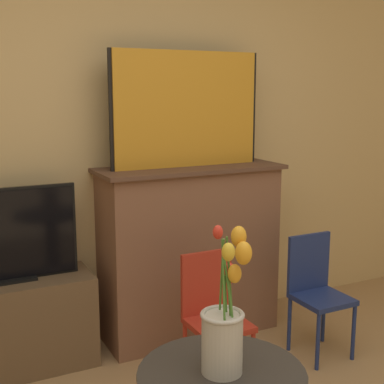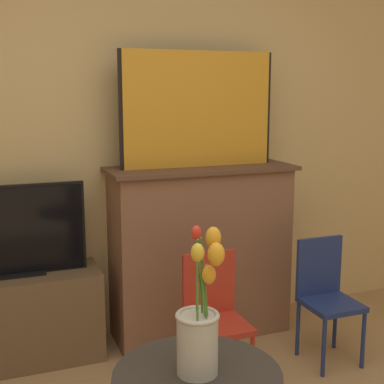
{
  "view_description": "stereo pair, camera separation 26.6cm",
  "coord_description": "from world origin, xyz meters",
  "px_view_note": "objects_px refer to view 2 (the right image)",
  "views": [
    {
      "loc": [
        -1.01,
        -1.05,
        1.56
      ],
      "look_at": [
        0.17,
        1.29,
        1.07
      ],
      "focal_mm": 50.0,
      "sensor_mm": 36.0,
      "label": 1
    },
    {
      "loc": [
        -0.76,
        -1.16,
        1.56
      ],
      "look_at": [
        0.17,
        1.29,
        1.07
      ],
      "focal_mm": 50.0,
      "sensor_mm": 36.0,
      "label": 2
    }
  ],
  "objects_px": {
    "chair_red": "(214,312)",
    "vase_tulips": "(199,327)",
    "painting": "(198,109)",
    "tv_monitor": "(16,232)",
    "chair_blue": "(326,292)"
  },
  "relations": [
    {
      "from": "chair_red",
      "to": "chair_blue",
      "type": "relative_size",
      "value": 1.0
    },
    {
      "from": "tv_monitor",
      "to": "chair_red",
      "type": "distance_m",
      "value": 1.19
    },
    {
      "from": "painting",
      "to": "chair_blue",
      "type": "bearing_deg",
      "value": -45.43
    },
    {
      "from": "painting",
      "to": "vase_tulips",
      "type": "xyz_separation_m",
      "value": [
        -0.56,
        -1.44,
        -0.7
      ]
    },
    {
      "from": "chair_red",
      "to": "chair_blue",
      "type": "bearing_deg",
      "value": 2.61
    },
    {
      "from": "chair_red",
      "to": "vase_tulips",
      "type": "xyz_separation_m",
      "value": [
        -0.41,
        -0.82,
        0.34
      ]
    },
    {
      "from": "chair_red",
      "to": "vase_tulips",
      "type": "relative_size",
      "value": 1.33
    },
    {
      "from": "painting",
      "to": "vase_tulips",
      "type": "distance_m",
      "value": 1.69
    },
    {
      "from": "painting",
      "to": "chair_red",
      "type": "xyz_separation_m",
      "value": [
        -0.15,
        -0.62,
        -1.04
      ]
    },
    {
      "from": "painting",
      "to": "chair_red",
      "type": "bearing_deg",
      "value": -103.51
    },
    {
      "from": "chair_red",
      "to": "painting",
      "type": "bearing_deg",
      "value": 76.49
    },
    {
      "from": "chair_red",
      "to": "vase_tulips",
      "type": "distance_m",
      "value": 0.98
    },
    {
      "from": "painting",
      "to": "chair_red",
      "type": "relative_size",
      "value": 1.38
    },
    {
      "from": "chair_blue",
      "to": "vase_tulips",
      "type": "distance_m",
      "value": 1.46
    },
    {
      "from": "vase_tulips",
      "to": "tv_monitor",
      "type": "bearing_deg",
      "value": 110.55
    }
  ]
}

